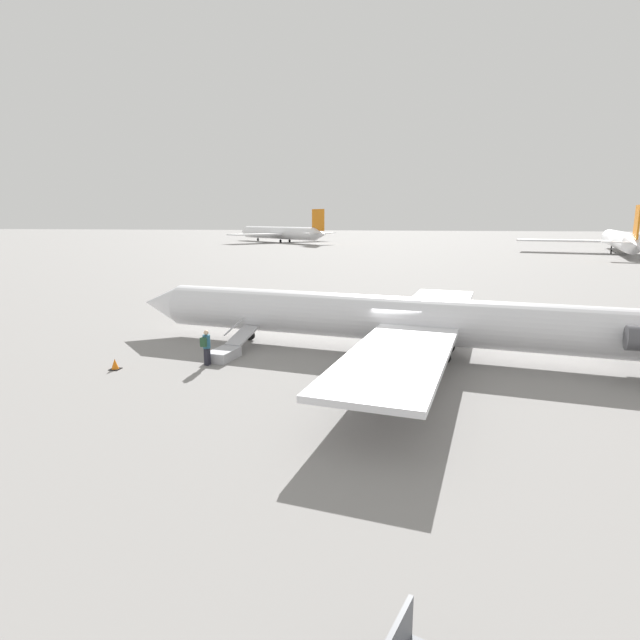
# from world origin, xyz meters

# --- Properties ---
(ground_plane) EXTENTS (600.00, 600.00, 0.00)m
(ground_plane) POSITION_xyz_m (0.00, 0.00, 0.00)
(ground_plane) COLOR gray
(airplane_main) EXTENTS (32.18, 24.92, 6.25)m
(airplane_main) POSITION_xyz_m (-0.91, 0.14, 1.86)
(airplane_main) COLOR silver
(airplane_main) RESTS_ON ground
(airplane_far_right) EXTENTS (39.97, 50.96, 9.35)m
(airplane_far_right) POSITION_xyz_m (-42.61, -89.52, 2.77)
(airplane_far_right) COLOR white
(airplane_far_right) RESTS_ON ground
(airplane_far_left) EXTENTS (38.11, 33.95, 9.78)m
(airplane_far_left) POSITION_xyz_m (40.73, -125.37, 2.91)
(airplane_far_left) COLOR white
(airplane_far_left) RESTS_ON ground
(boarding_stairs) EXTENTS (1.61, 4.12, 1.60)m
(boarding_stairs) POSITION_xyz_m (8.43, 2.46, 0.36)
(boarding_stairs) COLOR #B2B2B7
(boarding_stairs) RESTS_ON ground
(passenger) EXTENTS (0.37, 0.56, 1.74)m
(passenger) POSITION_xyz_m (8.88, 3.99, 1.00)
(passenger) COLOR #23232D
(passenger) RESTS_ON ground
(traffic_cone_near_stairs) EXTENTS (0.47, 0.47, 0.52)m
(traffic_cone_near_stairs) POSITION_xyz_m (12.87, 5.44, 0.24)
(traffic_cone_near_stairs) COLOR black
(traffic_cone_near_stairs) RESTS_ON ground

